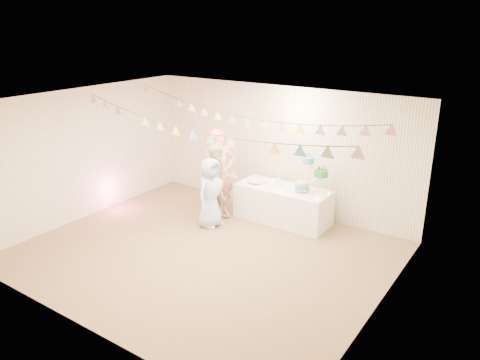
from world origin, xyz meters
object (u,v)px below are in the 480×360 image
Objects in this scene: cake_stand at (311,172)px; person_child at (211,193)px; person_adult_b at (218,182)px; person_adult_a at (219,174)px; table at (283,204)px.

cake_stand reaches higher than person_child.
person_adult_b reaches higher than person_child.
person_adult_a is at bearing 19.84° from person_child.
person_adult_b is (-1.09, -0.67, 0.45)m from table.
table is 1.41m from person_adult_a.
cake_stand is 1.84m from person_adult_a.
person_adult_a is 0.23m from person_adult_b.
person_adult_a is at bearing -157.70° from table.
person_adult_b reaches higher than table.
person_child is at bearing -146.44° from cake_stand.
person_adult_b is 1.16× the size of person_child.
person_adult_b is at bearing -156.33° from cake_stand.
person_adult_b is (-1.64, -0.72, -0.31)m from cake_stand.
person_child is (0.17, -0.51, -0.21)m from person_adult_a.
table is at bearing -24.87° from person_adult_b.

